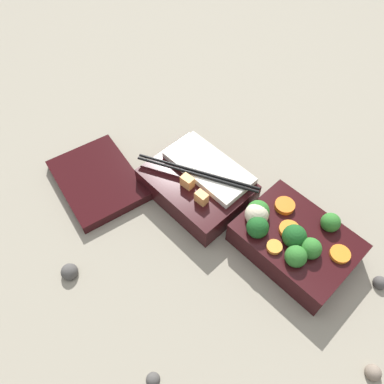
{
  "coord_description": "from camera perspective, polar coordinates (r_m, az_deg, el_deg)",
  "views": [
    {
      "loc": [
        -0.19,
        0.3,
        0.56
      ],
      "look_at": [
        0.08,
        0.04,
        0.05
      ],
      "focal_mm": 35.0,
      "sensor_mm": 36.0,
      "label": 1
    }
  ],
  "objects": [
    {
      "name": "pebble_1",
      "position": [
        0.56,
        -5.99,
        -26.48
      ],
      "size": [
        0.02,
        0.02,
        0.02
      ],
      "primitive_type": "sphere",
      "color": "#474442",
      "rests_on": "ground_plane"
    },
    {
      "name": "bento_tray_vegetable",
      "position": [
        0.62,
        15.08,
        -6.99
      ],
      "size": [
        0.18,
        0.13,
        0.08
      ],
      "color": "black",
      "rests_on": "ground_plane"
    },
    {
      "name": "bento_lid",
      "position": [
        0.72,
        -14.19,
        1.75
      ],
      "size": [
        0.2,
        0.16,
        0.02
      ],
      "primitive_type": "cube",
      "rotation": [
        0.0,
        0.0,
        -0.18
      ],
      "color": "black",
      "rests_on": "ground_plane"
    },
    {
      "name": "bento_tray_rice",
      "position": [
        0.67,
        0.95,
        1.23
      ],
      "size": [
        0.2,
        0.13,
        0.07
      ],
      "color": "black",
      "rests_on": "ground_plane"
    },
    {
      "name": "ground_plane",
      "position": [
        0.66,
        7.84,
        -4.45
      ],
      "size": [
        3.0,
        3.0,
        0.0
      ],
      "primitive_type": "plane",
      "color": "gray"
    },
    {
      "name": "pebble_2",
      "position": [
        0.63,
        -18.16,
        -11.5
      ],
      "size": [
        0.03,
        0.03,
        0.03
      ],
      "primitive_type": "sphere",
      "color": "#474442",
      "rests_on": "ground_plane"
    },
    {
      "name": "pebble_3",
      "position": [
        0.67,
        26.71,
        -12.26
      ],
      "size": [
        0.02,
        0.02,
        0.02
      ],
      "primitive_type": "sphere",
      "color": "#474442",
      "rests_on": "ground_plane"
    },
    {
      "name": "pebble_0",
      "position": [
        0.61,
        25.87,
        -23.52
      ],
      "size": [
        0.02,
        0.02,
        0.02
      ],
      "primitive_type": "sphere",
      "color": "#7A6B5B",
      "rests_on": "ground_plane"
    }
  ]
}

